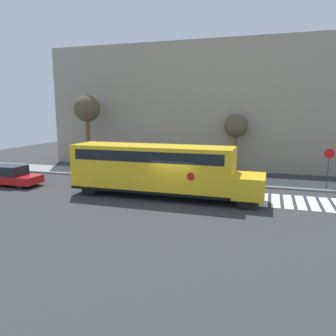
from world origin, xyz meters
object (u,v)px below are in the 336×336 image
(school_bus, at_px, (157,168))
(parked_car, at_px, (10,176))
(tree_near_sidewalk, at_px, (236,127))
(tree_far_sidewalk, at_px, (87,110))
(stop_sign, at_px, (328,164))

(school_bus, distance_m, parked_car, 11.29)
(tree_near_sidewalk, xyz_separation_m, tree_far_sidewalk, (-13.51, -1.24, 1.39))
(school_bus, xyz_separation_m, tree_far_sidewalk, (-9.73, 8.18, 3.52))
(tree_far_sidewalk, bearing_deg, parked_car, -100.19)
(parked_car, height_order, tree_near_sidewalk, tree_near_sidewalk)
(school_bus, height_order, tree_far_sidewalk, tree_far_sidewalk)
(school_bus, bearing_deg, stop_sign, 25.63)
(parked_car, relative_size, tree_near_sidewalk, 0.86)
(school_bus, height_order, parked_car, school_bus)
(tree_far_sidewalk, bearing_deg, stop_sign, -8.98)
(school_bus, distance_m, tree_near_sidewalk, 10.37)
(parked_car, distance_m, tree_far_sidewalk, 9.69)
(tree_near_sidewalk, relative_size, tree_far_sidewalk, 0.75)
(parked_car, bearing_deg, stop_sign, 13.46)
(stop_sign, bearing_deg, parked_car, -166.54)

